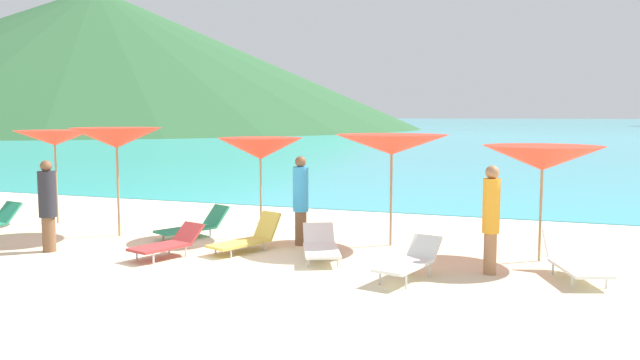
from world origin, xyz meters
The scene contains 17 objects.
ground_plane centered at (0.00, 10.00, -0.15)m, with size 50.00×100.00×0.30m, color beige.
ocean_water centered at (0.00, 227.49, 0.01)m, with size 650.00×440.00×0.02m, color #38B7CC.
headland_hill centered at (-79.12, 95.48, 13.67)m, with size 126.68×126.68×27.33m, color #2D5B33.
umbrella_0 centered at (-5.55, 3.08, 2.10)m, with size 1.96×1.96×2.29m.
umbrella_1 centered at (-3.03, 2.18, 2.16)m, with size 2.11×2.11×2.39m.
umbrella_2 centered at (-0.01, 3.10, 1.94)m, with size 1.92×1.92×2.18m.
umbrella_3 centered at (2.86, 3.23, 2.07)m, with size 2.41×2.41×2.27m.
umbrella_4 centered at (5.75, 2.78, 1.89)m, with size 2.23×2.23×2.12m.
lounge_chair_0 centered at (6.32, 1.68, 0.29)m, with size 1.10×1.72×0.69m.
lounge_chair_1 centered at (0.36, 1.72, 0.26)m, with size 1.05×1.63×0.71m.
lounge_chair_2 centered at (1.92, 1.59, 0.25)m, with size 1.25×1.82×0.54m.
lounge_chair_4 centered at (3.80, 0.70, 0.30)m, with size 0.88×1.62×0.62m.
lounge_chair_5 centered at (-1.38, 2.62, 0.26)m, with size 1.17×1.72×0.64m.
lounge_chair_6 centered at (-0.80, 0.70, 0.28)m, with size 0.96×1.53×0.58m.
beachgoer_0 centered at (4.99, 1.48, 1.00)m, with size 0.29×0.29×1.84m.
beachgoer_1 centered at (-3.28, 0.35, 0.95)m, with size 0.34×0.34×1.79m.
beachgoer_3 centered at (1.12, 2.62, 0.98)m, with size 0.32×0.32×1.83m.
Camera 1 is at (5.93, -9.40, 2.67)m, focal length 35.92 mm.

